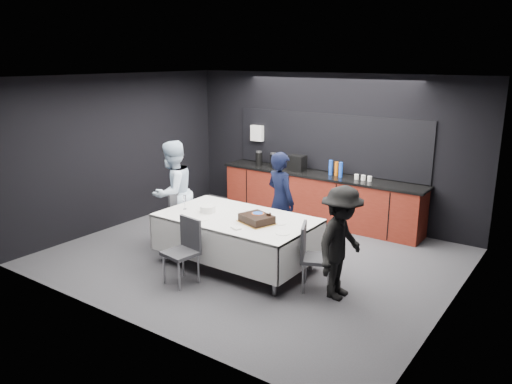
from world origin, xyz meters
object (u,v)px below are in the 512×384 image
cake_assembly (257,219)px  chair_near (185,246)px  champagne_flute (185,199)px  person_right (341,243)px  chair_right (311,252)px  person_left (173,193)px  person_center (280,201)px  party_table (237,225)px  chair_left (173,214)px  plate_stack (208,209)px

cake_assembly → chair_near: bearing=-129.1°
cake_assembly → champagne_flute: champagne_flute is taller
person_right → chair_right: bearing=92.6°
person_left → person_center: bearing=113.7°
chair_near → champagne_flute: bearing=132.3°
chair_near → person_right: (1.98, 0.83, 0.22)m
person_center → party_table: bearing=101.2°
party_table → person_center: size_ratio=1.43×
party_table → chair_right: bearing=-2.6°
chair_left → person_center: bearing=30.0°
party_table → chair_near: 0.91m
party_table → champagne_flute: 0.96m
chair_left → person_left: bearing=129.4°
chair_left → person_left: size_ratio=0.53×
person_center → chair_right: bearing=157.2°
chair_right → person_right: 0.47m
party_table → person_left: 1.52m
party_table → chair_right: chair_right is taller
champagne_flute → person_right: 2.63m
cake_assembly → chair_near: (-0.66, -0.81, -0.31)m
person_center → person_left: size_ratio=0.93×
person_left → person_right: bearing=83.5°
person_right → party_table: bearing=88.9°
plate_stack → chair_left: size_ratio=0.26×
plate_stack → person_left: person_left is taller
person_left → person_right: 3.23m
chair_near → person_center: (0.39, 1.86, 0.28)m
chair_near → person_left: bearing=139.6°
plate_stack → chair_left: chair_left is taller
chair_left → person_right: 3.15m
cake_assembly → plate_stack: 0.91m
person_right → plate_stack: bearing=91.0°
plate_stack → chair_left: bearing=169.8°
plate_stack → champagne_flute: size_ratio=1.07×
chair_near → person_right: person_right is taller
cake_assembly → person_right: (1.32, 0.02, -0.08)m
champagne_flute → person_right: (2.62, 0.12, -0.18)m
chair_near → person_left: size_ratio=0.53×
party_table → plate_stack: 0.54m
champagne_flute → plate_stack: bearing=13.0°
party_table → chair_left: (-1.41, 0.09, -0.11)m
cake_assembly → chair_right: 0.95m
chair_left → chair_right: size_ratio=1.00×
cake_assembly → person_center: 1.09m
plate_stack → person_right: (2.23, 0.03, -0.07)m
champagne_flute → person_center: (1.04, 1.15, -0.13)m
champagne_flute → chair_right: (2.20, 0.10, -0.40)m
cake_assembly → person_left: size_ratio=0.33×
chair_near → person_center: size_ratio=0.57×
chair_left → person_center: person_center is taller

